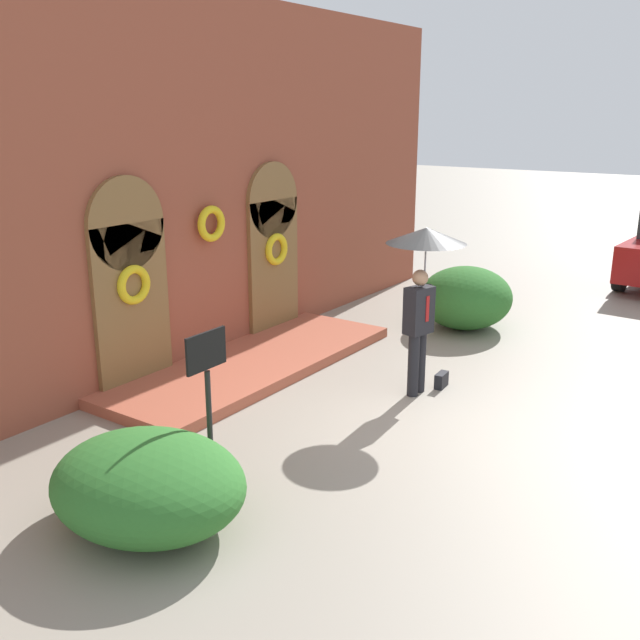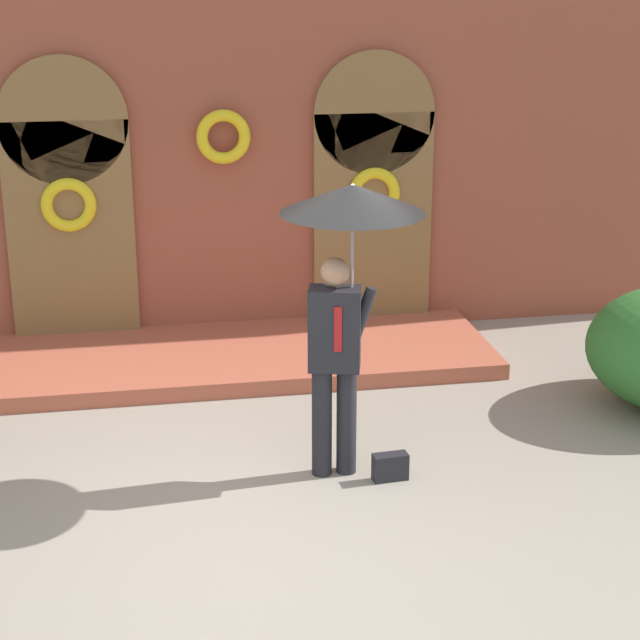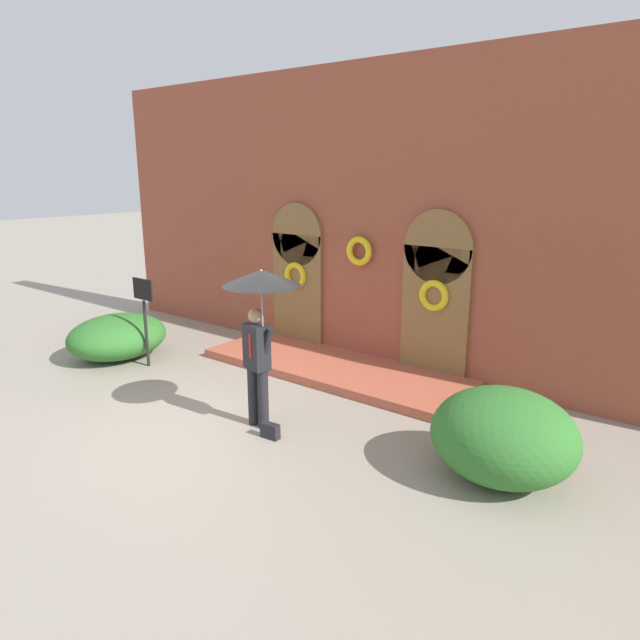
{
  "view_description": "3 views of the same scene",
  "coord_description": "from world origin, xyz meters",
  "views": [
    {
      "loc": [
        -8.02,
        -3.78,
        3.88
      ],
      "look_at": [
        -0.12,
        1.72,
        1.04
      ],
      "focal_mm": 40.0,
      "sensor_mm": 36.0,
      "label": 1
    },
    {
      "loc": [
        -0.97,
        -7.14,
        3.96
      ],
      "look_at": [
        0.56,
        1.33,
        1.02
      ],
      "focal_mm": 60.0,
      "sensor_mm": 36.0,
      "label": 2
    },
    {
      "loc": [
        6.06,
        -5.09,
        3.68
      ],
      "look_at": [
        0.61,
        1.86,
        1.36
      ],
      "focal_mm": 32.0,
      "sensor_mm": 36.0,
      "label": 3
    }
  ],
  "objects": [
    {
      "name": "shrub_left",
      "position": [
        -3.95,
        1.06,
        0.44
      ],
      "size": [
        1.69,
        2.01,
        0.88
      ],
      "primitive_type": "ellipsoid",
      "color": "#2D6B28",
      "rests_on": "ground"
    },
    {
      "name": "person_with_umbrella",
      "position": [
        0.62,
        0.5,
        1.91
      ],
      "size": [
        1.1,
        1.1,
        2.36
      ],
      "color": "black",
      "rests_on": "ground"
    },
    {
      "name": "sign_post",
      "position": [
        -3.03,
        1.11,
        1.16
      ],
      "size": [
        0.56,
        0.06,
        1.72
      ],
      "color": "black",
      "rests_on": "ground"
    },
    {
      "name": "ground_plane",
      "position": [
        0.0,
        0.0,
        0.0
      ],
      "size": [
        80.0,
        80.0,
        0.0
      ],
      "primitive_type": "plane",
      "color": "gray"
    },
    {
      "name": "building_facade",
      "position": [
        -0.0,
        4.15,
        2.68
      ],
      "size": [
        14.0,
        2.3,
        5.6
      ],
      "color": "brown",
      "rests_on": "ground"
    },
    {
      "name": "shrub_right",
      "position": [
        3.92,
        1.26,
        0.57
      ],
      "size": [
        1.77,
        1.67,
        1.14
      ],
      "primitive_type": "ellipsoid",
      "color": "#2D6B28",
      "rests_on": "ground"
    },
    {
      "name": "handbag",
      "position": [
        0.94,
        0.3,
        0.11
      ],
      "size": [
        0.29,
        0.14,
        0.22
      ],
      "primitive_type": "cube",
      "rotation": [
        0.0,
        0.0,
        0.08
      ],
      "color": "black",
      "rests_on": "ground"
    }
  ]
}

